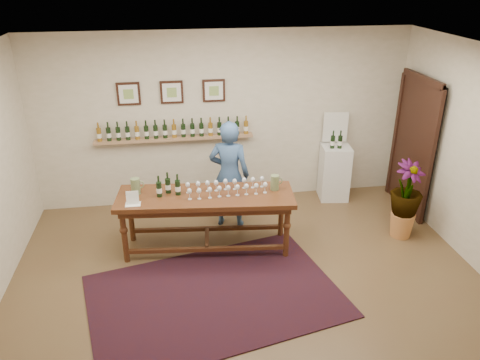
{
  "coord_description": "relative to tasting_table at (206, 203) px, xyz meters",
  "views": [
    {
      "loc": [
        -0.86,
        -4.68,
        3.66
      ],
      "look_at": [
        0.0,
        0.8,
        1.1
      ],
      "focal_mm": 35.0,
      "sensor_mm": 36.0,
      "label": 1
    }
  ],
  "objects": [
    {
      "name": "ground",
      "position": [
        0.45,
        -0.95,
        -0.72
      ],
      "size": [
        6.0,
        6.0,
        0.0
      ],
      "primitive_type": "plane",
      "color": "brown",
      "rests_on": "ground"
    },
    {
      "name": "room_shell",
      "position": [
        2.56,
        0.9,
        0.4
      ],
      "size": [
        6.0,
        6.0,
        6.0
      ],
      "color": "beige",
      "rests_on": "ground"
    },
    {
      "name": "rug",
      "position": [
        -0.01,
        -1.08,
        -0.71
      ],
      "size": [
        3.3,
        2.56,
        0.02
      ],
      "primitive_type": "cube",
      "rotation": [
        0.0,
        0.0,
        0.22
      ],
      "color": "#44130C",
      "rests_on": "ground"
    },
    {
      "name": "tasting_table",
      "position": [
        0.0,
        0.0,
        0.0
      ],
      "size": [
        2.44,
        0.99,
        0.84
      ],
      "rotation": [
        0.0,
        0.0,
        -0.1
      ],
      "color": "#442511",
      "rests_on": "ground"
    },
    {
      "name": "table_glasses",
      "position": [
        0.3,
        0.01,
        0.21
      ],
      "size": [
        1.2,
        0.32,
        0.16
      ],
      "primitive_type": null,
      "rotation": [
        0.0,
        0.0,
        0.04
      ],
      "color": "silver",
      "rests_on": "tasting_table"
    },
    {
      "name": "table_bottles",
      "position": [
        -0.49,
        0.09,
        0.28
      ],
      "size": [
        0.3,
        0.19,
        0.31
      ],
      "primitive_type": null,
      "rotation": [
        0.0,
        0.0,
        0.07
      ],
      "color": "black",
      "rests_on": "tasting_table"
    },
    {
      "name": "pitcher_left",
      "position": [
        -0.92,
        0.17,
        0.24
      ],
      "size": [
        0.17,
        0.17,
        0.23
      ],
      "primitive_type": null,
      "rotation": [
        0.0,
        0.0,
        -0.22
      ],
      "color": "#67774A",
      "rests_on": "tasting_table"
    },
    {
      "name": "pitcher_right",
      "position": [
        0.96,
        0.01,
        0.23
      ],
      "size": [
        0.14,
        0.14,
        0.21
      ],
      "primitive_type": null,
      "rotation": [
        0.0,
        0.0,
        -0.01
      ],
      "color": "#67774A",
      "rests_on": "tasting_table"
    },
    {
      "name": "menu_card",
      "position": [
        -0.95,
        -0.12,
        0.22
      ],
      "size": [
        0.2,
        0.14,
        0.18
      ],
      "primitive_type": "cube",
      "rotation": [
        0.0,
        0.0,
        -0.01
      ],
      "color": "silver",
      "rests_on": "tasting_table"
    },
    {
      "name": "display_pedestal",
      "position": [
        2.29,
        1.26,
        -0.25
      ],
      "size": [
        0.52,
        0.52,
        0.93
      ],
      "primitive_type": "cube",
      "rotation": [
        0.0,
        0.0,
        -0.13
      ],
      "color": "silver",
      "rests_on": "ground"
    },
    {
      "name": "pedestal_bottles",
      "position": [
        2.25,
        1.2,
        0.35
      ],
      "size": [
        0.27,
        0.1,
        0.26
      ],
      "primitive_type": null,
      "rotation": [
        0.0,
        0.0,
        -0.13
      ],
      "color": "black",
      "rests_on": "display_pedestal"
    },
    {
      "name": "info_sign",
      "position": [
        2.3,
        1.44,
        0.49
      ],
      "size": [
        0.41,
        0.07,
        0.56
      ],
      "primitive_type": "cube",
      "rotation": [
        0.0,
        0.0,
        -0.13
      ],
      "color": "silver",
      "rests_on": "display_pedestal"
    },
    {
      "name": "potted_plant",
      "position": [
        2.86,
        -0.11,
        -0.12
      ],
      "size": [
        0.68,
        0.68,
        1.02
      ],
      "rotation": [
        0.0,
        0.0,
        0.33
      ],
      "color": "#C37C41",
      "rests_on": "ground"
    },
    {
      "name": "person",
      "position": [
        0.41,
        0.63,
        0.11
      ],
      "size": [
        0.7,
        0.57,
        1.66
      ],
      "primitive_type": "imported",
      "rotation": [
        0.0,
        0.0,
        2.82
      ],
      "color": "#34527C",
      "rests_on": "ground"
    }
  ]
}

